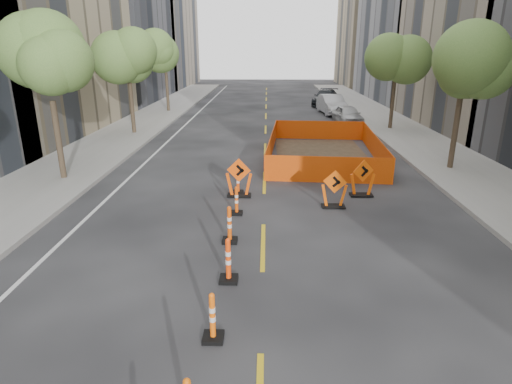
{
  "coord_description": "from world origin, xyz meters",
  "views": [
    {
      "loc": [
        0.08,
        -6.93,
        5.3
      ],
      "look_at": [
        -0.24,
        5.47,
        1.1
      ],
      "focal_mm": 30.0,
      "sensor_mm": 36.0,
      "label": 1
    }
  ],
  "objects_px": {
    "parked_car_mid": "(332,104)",
    "parked_car_far": "(326,98)",
    "channelizer_3": "(228,260)",
    "channelizer_6": "(238,181)",
    "chevron_sign_center": "(334,189)",
    "channelizer_5": "(237,200)",
    "channelizer_4": "(229,224)",
    "parked_car_near": "(348,115)",
    "chevron_sign_left": "(239,178)",
    "chevron_sign_right": "(363,178)",
    "channelizer_2": "(212,317)"
  },
  "relations": [
    {
      "from": "channelizer_2",
      "to": "parked_car_far",
      "type": "relative_size",
      "value": 0.2
    },
    {
      "from": "chevron_sign_center",
      "to": "parked_car_far",
      "type": "bearing_deg",
      "value": 98.38
    },
    {
      "from": "channelizer_3",
      "to": "channelizer_6",
      "type": "xyz_separation_m",
      "value": [
        -0.2,
        6.49,
        -0.05
      ]
    },
    {
      "from": "channelizer_3",
      "to": "channelizer_4",
      "type": "height_order",
      "value": "channelizer_3"
    },
    {
      "from": "channelizer_2",
      "to": "channelizer_3",
      "type": "distance_m",
      "value": 2.17
    },
    {
      "from": "chevron_sign_left",
      "to": "chevron_sign_center",
      "type": "distance_m",
      "value": 3.53
    },
    {
      "from": "channelizer_5",
      "to": "channelizer_6",
      "type": "relative_size",
      "value": 0.96
    },
    {
      "from": "channelizer_6",
      "to": "channelizer_4",
      "type": "bearing_deg",
      "value": -89.43
    },
    {
      "from": "chevron_sign_left",
      "to": "parked_car_far",
      "type": "relative_size",
      "value": 0.29
    },
    {
      "from": "chevron_sign_center",
      "to": "channelizer_4",
      "type": "bearing_deg",
      "value": -124.4
    },
    {
      "from": "chevron_sign_left",
      "to": "chevron_sign_right",
      "type": "distance_m",
      "value": 4.59
    },
    {
      "from": "channelizer_6",
      "to": "parked_car_near",
      "type": "relative_size",
      "value": 0.26
    },
    {
      "from": "chevron_sign_left",
      "to": "chevron_sign_right",
      "type": "relative_size",
      "value": 1.04
    },
    {
      "from": "parked_car_far",
      "to": "channelizer_2",
      "type": "bearing_deg",
      "value": -85.29
    },
    {
      "from": "channelizer_4",
      "to": "parked_car_near",
      "type": "relative_size",
      "value": 0.28
    },
    {
      "from": "channelizer_3",
      "to": "channelizer_6",
      "type": "height_order",
      "value": "channelizer_3"
    },
    {
      "from": "chevron_sign_right",
      "to": "chevron_sign_center",
      "type": "bearing_deg",
      "value": -153.98
    },
    {
      "from": "chevron_sign_left",
      "to": "parked_car_far",
      "type": "height_order",
      "value": "parked_car_far"
    },
    {
      "from": "chevron_sign_center",
      "to": "channelizer_5",
      "type": "bearing_deg",
      "value": -152.57
    },
    {
      "from": "parked_car_mid",
      "to": "channelizer_4",
      "type": "bearing_deg",
      "value": -110.39
    },
    {
      "from": "channelizer_4",
      "to": "chevron_sign_center",
      "type": "distance_m",
      "value": 4.46
    },
    {
      "from": "chevron_sign_center",
      "to": "chevron_sign_right",
      "type": "relative_size",
      "value": 0.96
    },
    {
      "from": "parked_car_mid",
      "to": "parked_car_far",
      "type": "distance_m",
      "value": 5.53
    },
    {
      "from": "channelizer_5",
      "to": "parked_car_far",
      "type": "bearing_deg",
      "value": 76.93
    },
    {
      "from": "channelizer_6",
      "to": "channelizer_5",
      "type": "bearing_deg",
      "value": -87.5
    },
    {
      "from": "channelizer_5",
      "to": "chevron_sign_center",
      "type": "distance_m",
      "value": 3.42
    },
    {
      "from": "chevron_sign_left",
      "to": "parked_car_near",
      "type": "height_order",
      "value": "chevron_sign_left"
    },
    {
      "from": "channelizer_3",
      "to": "parked_car_near",
      "type": "bearing_deg",
      "value": 73.14
    },
    {
      "from": "channelizer_6",
      "to": "chevron_sign_right",
      "type": "bearing_deg",
      "value": -2.5
    },
    {
      "from": "channelizer_2",
      "to": "chevron_sign_center",
      "type": "height_order",
      "value": "chevron_sign_center"
    },
    {
      "from": "chevron_sign_left",
      "to": "chevron_sign_right",
      "type": "bearing_deg",
      "value": 10.33
    },
    {
      "from": "channelizer_6",
      "to": "parked_car_mid",
      "type": "distance_m",
      "value": 21.75
    },
    {
      "from": "channelizer_4",
      "to": "chevron_sign_right",
      "type": "bearing_deg",
      "value": 41.82
    },
    {
      "from": "parked_car_mid",
      "to": "channelizer_3",
      "type": "bearing_deg",
      "value": -108.98
    },
    {
      "from": "channelizer_3",
      "to": "parked_car_near",
      "type": "height_order",
      "value": "parked_car_near"
    },
    {
      "from": "channelizer_3",
      "to": "parked_car_far",
      "type": "distance_m",
      "value": 33.42
    },
    {
      "from": "channelizer_2",
      "to": "parked_car_mid",
      "type": "relative_size",
      "value": 0.21
    },
    {
      "from": "chevron_sign_left",
      "to": "chevron_sign_right",
      "type": "xyz_separation_m",
      "value": [
        4.59,
        0.16,
        -0.03
      ]
    },
    {
      "from": "channelizer_3",
      "to": "chevron_sign_center",
      "type": "height_order",
      "value": "chevron_sign_center"
    },
    {
      "from": "channelizer_3",
      "to": "channelizer_5",
      "type": "bearing_deg",
      "value": 91.36
    },
    {
      "from": "parked_car_near",
      "to": "parked_car_far",
      "type": "height_order",
      "value": "parked_car_far"
    },
    {
      "from": "channelizer_3",
      "to": "parked_car_mid",
      "type": "height_order",
      "value": "parked_car_mid"
    },
    {
      "from": "channelizer_4",
      "to": "parked_car_near",
      "type": "distance_m",
      "value": 21.3
    },
    {
      "from": "channelizer_2",
      "to": "parked_car_mid",
      "type": "xyz_separation_m",
      "value": [
        6.41,
        29.42,
        0.28
      ]
    },
    {
      "from": "channelizer_3",
      "to": "channelizer_6",
      "type": "bearing_deg",
      "value": 91.74
    },
    {
      "from": "channelizer_3",
      "to": "parked_car_near",
      "type": "xyz_separation_m",
      "value": [
        6.76,
        22.31,
        0.11
      ]
    },
    {
      "from": "parked_car_far",
      "to": "channelizer_5",
      "type": "bearing_deg",
      "value": -87.64
    },
    {
      "from": "channelizer_5",
      "to": "channelizer_3",
      "type": "bearing_deg",
      "value": -88.64
    },
    {
      "from": "channelizer_3",
      "to": "chevron_sign_right",
      "type": "relative_size",
      "value": 0.79
    },
    {
      "from": "channelizer_2",
      "to": "chevron_sign_center",
      "type": "relative_size",
      "value": 0.75
    }
  ]
}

